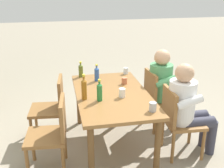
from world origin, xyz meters
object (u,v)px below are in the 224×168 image
object	(u,v)px
chair_far_left	(53,132)
cup_glass	(126,71)
chair_near_right	(158,97)
bottle_olive	(81,70)
backpack_by_near_side	(110,90)
chair_far_right	(52,106)
cup_steel	(153,107)
bottle_green	(100,92)
cup_white	(122,93)
person_in_plaid_shirt	(187,105)
bottle_amber	(84,89)
dining_table	(112,100)
cup_terracotta	(124,81)
bottle_blue	(97,74)
chair_near_left	(178,118)
person_in_white_shirt	(166,85)

from	to	relation	value
chair_far_left	cup_glass	distance (m)	1.55
chair_near_right	bottle_olive	xyz separation A→B (m)	(0.35, 1.06, 0.35)
cup_glass	backpack_by_near_side	world-z (taller)	cup_glass
chair_far_right	cup_steel	size ratio (longest dim) A/B	8.66
bottle_green	cup_white	xyz separation A→B (m)	(0.05, -0.28, -0.06)
person_in_plaid_shirt	cup_white	size ratio (longest dim) A/B	10.82
cup_glass	backpack_by_near_side	size ratio (longest dim) A/B	0.22
bottle_amber	bottle_olive	bearing A→B (deg)	-2.83
chair_far_left	chair_far_right	bearing A→B (deg)	0.00
dining_table	cup_terracotta	bearing A→B (deg)	-38.69
chair_near_right	cup_terracotta	bearing A→B (deg)	96.45
bottle_olive	bottle_blue	bearing A→B (deg)	-137.45
bottle_amber	cup_white	world-z (taller)	bottle_amber
bottle_green	cup_glass	xyz separation A→B (m)	(0.89, -0.54, -0.07)
dining_table	cup_glass	bearing A→B (deg)	-26.87
bottle_blue	cup_white	xyz separation A→B (m)	(-0.63, -0.21, -0.05)
cup_glass	chair_far_right	bearing A→B (deg)	108.11
cup_white	chair_far_right	bearing A→B (deg)	59.78
bottle_green	cup_steel	size ratio (longest dim) A/B	2.61
chair_far_right	cup_terracotta	world-z (taller)	chair_far_right
chair_near_right	bottle_amber	size ratio (longest dim) A/B	2.81
bottle_blue	backpack_by_near_side	world-z (taller)	bottle_blue
chair_far_left	bottle_amber	xyz separation A→B (m)	(0.24, -0.39, 0.39)
chair_far_left	cup_glass	xyz separation A→B (m)	(1.05, -1.10, 0.30)
chair_far_left	chair_near_right	bearing A→B (deg)	-64.83
bottle_blue	backpack_by_near_side	size ratio (longest dim) A/B	0.56
person_in_plaid_shirt	bottle_blue	size ratio (longest dim) A/B	4.96
chair_near_right	chair_near_left	size ratio (longest dim) A/B	1.00
cup_steel	chair_far_left	bearing A→B (deg)	77.91
chair_near_right	backpack_by_near_side	world-z (taller)	chair_near_right
chair_far_right	backpack_by_near_side	size ratio (longest dim) A/B	2.04
chair_near_left	bottle_green	size ratio (longest dim) A/B	3.32
chair_far_right	bottle_green	world-z (taller)	bottle_green
cup_terracotta	backpack_by_near_side	distance (m)	1.27
cup_white	cup_glass	world-z (taller)	cup_white
chair_near_left	bottle_blue	distance (m)	1.24
cup_steel	chair_near_right	bearing A→B (deg)	-24.32
bottle_olive	chair_near_left	bearing A→B (deg)	-134.51
chair_near_left	dining_table	bearing A→B (deg)	65.21
bottle_olive	bottle_amber	xyz separation A→B (m)	(-0.82, 0.04, 0.04)
bottle_blue	bottle_amber	size ratio (longest dim) A/B	0.77
bottle_olive	cup_white	size ratio (longest dim) A/B	2.09
person_in_plaid_shirt	cup_steel	size ratio (longest dim) A/B	11.74
person_in_white_shirt	cup_terracotta	xyz separation A→B (m)	(-0.06, 0.62, 0.13)
person_in_plaid_shirt	bottle_amber	size ratio (longest dim) A/B	3.81
bottle_blue	backpack_by_near_side	distance (m)	1.19
cup_glass	bottle_olive	bearing A→B (deg)	90.06
bottle_green	cup_steel	xyz separation A→B (m)	(-0.39, -0.51, -0.06)
chair_near_right	bottle_green	world-z (taller)	bottle_green
chair_near_left	cup_steel	distance (m)	0.57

